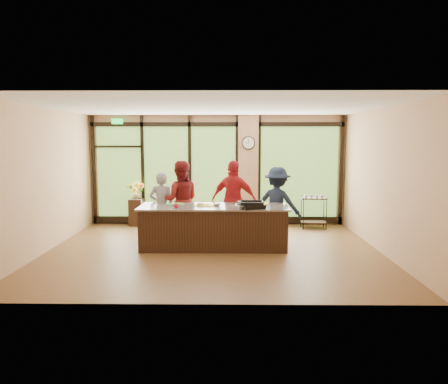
{
  "coord_description": "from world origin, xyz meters",
  "views": [
    {
      "loc": [
        0.35,
        -9.0,
        2.34
      ],
      "look_at": [
        0.22,
        0.4,
        1.21
      ],
      "focal_mm": 35.0,
      "sensor_mm": 36.0,
      "label": 1
    }
  ],
  "objects_px": {
    "roasting_pan": "(252,206)",
    "bar_cart": "(314,208)",
    "cook_left": "(162,206)",
    "cook_right": "(277,204)",
    "island_base": "(214,228)",
    "flower_stand": "(137,212)"
  },
  "relations": [
    {
      "from": "cook_left",
      "to": "cook_right",
      "type": "bearing_deg",
      "value": -174.52
    },
    {
      "from": "island_base",
      "to": "cook_left",
      "type": "xyz_separation_m",
      "value": [
        -1.24,
        0.71,
        0.36
      ]
    },
    {
      "from": "cook_right",
      "to": "bar_cart",
      "type": "relative_size",
      "value": 1.9
    },
    {
      "from": "flower_stand",
      "to": "bar_cart",
      "type": "bearing_deg",
      "value": 4.14
    },
    {
      "from": "island_base",
      "to": "flower_stand",
      "type": "relative_size",
      "value": 4.23
    },
    {
      "from": "cook_right",
      "to": "bar_cart",
      "type": "bearing_deg",
      "value": -105.64
    },
    {
      "from": "roasting_pan",
      "to": "bar_cart",
      "type": "bearing_deg",
      "value": 29.32
    },
    {
      "from": "roasting_pan",
      "to": "bar_cart",
      "type": "xyz_separation_m",
      "value": [
        1.77,
        2.46,
        -0.42
      ]
    },
    {
      "from": "island_base",
      "to": "roasting_pan",
      "type": "height_order",
      "value": "roasting_pan"
    },
    {
      "from": "cook_left",
      "to": "cook_right",
      "type": "xyz_separation_m",
      "value": [
        2.69,
        0.02,
        0.06
      ]
    },
    {
      "from": "roasting_pan",
      "to": "flower_stand",
      "type": "xyz_separation_m",
      "value": [
        -2.99,
        2.79,
        -0.6
      ]
    },
    {
      "from": "flower_stand",
      "to": "island_base",
      "type": "bearing_deg",
      "value": -40.05
    },
    {
      "from": "island_base",
      "to": "cook_right",
      "type": "bearing_deg",
      "value": 26.8
    },
    {
      "from": "roasting_pan",
      "to": "island_base",
      "type": "bearing_deg",
      "value": 131.91
    },
    {
      "from": "flower_stand",
      "to": "bar_cart",
      "type": "height_order",
      "value": "bar_cart"
    },
    {
      "from": "flower_stand",
      "to": "bar_cart",
      "type": "xyz_separation_m",
      "value": [
        4.76,
        -0.33,
        0.17
      ]
    },
    {
      "from": "island_base",
      "to": "roasting_pan",
      "type": "bearing_deg",
      "value": -23.11
    },
    {
      "from": "bar_cart",
      "to": "roasting_pan",
      "type": "bearing_deg",
      "value": -120.44
    },
    {
      "from": "flower_stand",
      "to": "roasting_pan",
      "type": "bearing_deg",
      "value": -34.86
    },
    {
      "from": "cook_left",
      "to": "flower_stand",
      "type": "distance_m",
      "value": 2.03
    },
    {
      "from": "island_base",
      "to": "flower_stand",
      "type": "height_order",
      "value": "island_base"
    },
    {
      "from": "island_base",
      "to": "cook_right",
      "type": "height_order",
      "value": "cook_right"
    }
  ]
}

